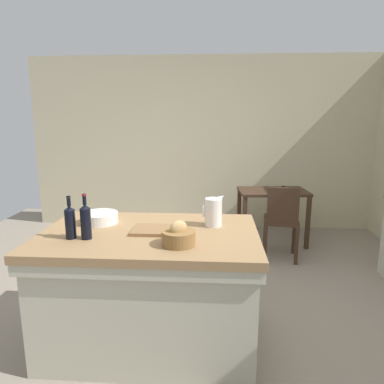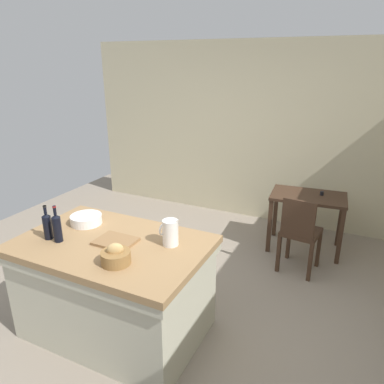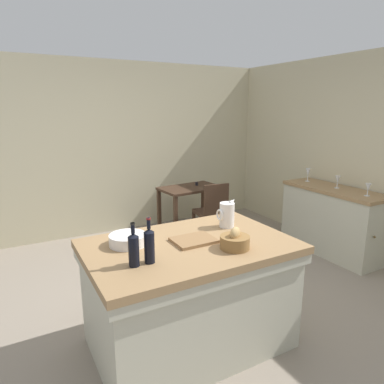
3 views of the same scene
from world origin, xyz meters
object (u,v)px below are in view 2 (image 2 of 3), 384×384
Objects in this scene: wash_bowl at (86,219)px; bread_basket at (116,256)px; wine_bottle_amber at (47,225)px; pitcher at (170,232)px; wooden_chair at (300,232)px; island_table at (115,284)px; writing_desk at (308,204)px; cutting_board at (116,241)px; wine_bottle_dark at (57,227)px.

bread_basket is (0.67, -0.45, 0.02)m from wash_bowl.
wine_bottle_amber is (-0.08, -0.37, 0.08)m from wash_bowl.
bread_basket is (-0.22, -0.43, -0.05)m from pitcher.
island_table is at bearing -127.09° from wooden_chair.
island_table is 1.69× the size of writing_desk.
wash_bowl is 0.88× the size of cutting_board.
wine_bottle_dark reaches higher than writing_desk.
writing_desk is 2.97× the size of wine_bottle_dark.
pitcher is (-0.79, -2.11, 0.38)m from writing_desk.
pitcher reaches higher than wash_bowl.
cutting_board is at bearing 22.54° from wine_bottle_dark.
wooden_chair is at bearing 52.91° from island_table.
cutting_board is (0.04, 0.01, 0.42)m from island_table.
wooden_chair is at bearing 47.98° from wine_bottle_dark.
wooden_chair is 2.31m from wash_bowl.
wash_bowl is 0.51m from cutting_board.
wine_bottle_amber is (-1.79, -1.87, 0.50)m from wooden_chair.
wash_bowl is (-0.43, 0.20, 0.45)m from island_table.
wooden_chair is at bearing -88.27° from writing_desk.
cutting_board is at bearing 10.90° from island_table.
wine_bottle_dark reaches higher than bread_basket.
wooden_chair is 2.90× the size of wine_bottle_dark.
writing_desk is 3.65× the size of pitcher.
writing_desk is 3.31× the size of wash_bowl.
wine_bottle_amber is (-0.98, -0.35, 0.01)m from pitcher.
wash_bowl is 1.28× the size of bread_basket.
pitcher is 0.90m from wash_bowl.
wash_bowl is 0.90× the size of wine_bottle_dark.
island_table is 2.12m from wooden_chair.
wooden_chair is 1.79m from pitcher.
wooden_chair is at bearing 53.67° from cutting_board.
wine_bottle_dark reaches higher than wine_bottle_amber.
pitcher is 0.86× the size of wine_bottle_amber.
wine_bottle_dark reaches higher than wash_bowl.
writing_desk is 3.14× the size of wine_bottle_amber.
pitcher is 1.04m from wine_bottle_amber.
wooden_chair is 4.14× the size of bread_basket.
wooden_chair is at bearing 62.01° from bread_basket.
wine_bottle_amber reaches higher than island_table.
wine_bottle_dark is (-0.44, -0.18, 0.12)m from cutting_board.
wine_bottle_amber reaches higher than wash_bowl.
writing_desk is 3.00m from wine_bottle_dark.
island_table is 0.59m from bread_basket.
wooden_chair is (0.02, -0.60, -0.11)m from writing_desk.
bread_basket is at bearing -5.96° from wine_bottle_amber.
writing_desk is at bearing 54.26° from wine_bottle_amber.
wine_bottle_amber is (-0.76, 0.08, 0.06)m from bread_basket.
pitcher is 0.49m from bread_basket.
pitcher reaches higher than bread_basket.
island_table is 5.01× the size of wine_bottle_dark.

